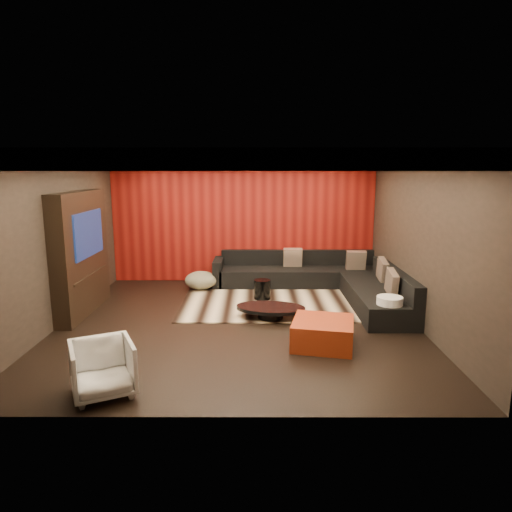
{
  "coord_description": "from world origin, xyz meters",
  "views": [
    {
      "loc": [
        0.32,
        -7.44,
        2.62
      ],
      "look_at": [
        0.3,
        0.6,
        1.05
      ],
      "focal_mm": 32.0,
      "sensor_mm": 36.0,
      "label": 1
    }
  ],
  "objects_px": {
    "white_side_table": "(389,312)",
    "armchair": "(103,368)",
    "coffee_table": "(271,312)",
    "sectional_sofa": "(324,281)",
    "orange_ottoman": "(323,333)",
    "drum_stool": "(262,289)"
  },
  "relations": [
    {
      "from": "coffee_table",
      "to": "white_side_table",
      "type": "distance_m",
      "value": 2.0
    },
    {
      "from": "white_side_table",
      "to": "armchair",
      "type": "relative_size",
      "value": 0.75
    },
    {
      "from": "coffee_table",
      "to": "armchair",
      "type": "xyz_separation_m",
      "value": [
        -2.03,
        -2.72,
        0.2
      ]
    },
    {
      "from": "coffee_table",
      "to": "white_side_table",
      "type": "height_order",
      "value": "white_side_table"
    },
    {
      "from": "orange_ottoman",
      "to": "drum_stool",
      "type": "bearing_deg",
      "value": 110.2
    },
    {
      "from": "armchair",
      "to": "coffee_table",
      "type": "bearing_deg",
      "value": 27.56
    },
    {
      "from": "sectional_sofa",
      "to": "orange_ottoman",
      "type": "bearing_deg",
      "value": -98.61
    },
    {
      "from": "coffee_table",
      "to": "sectional_sofa",
      "type": "height_order",
      "value": "sectional_sofa"
    },
    {
      "from": "white_side_table",
      "to": "orange_ottoman",
      "type": "bearing_deg",
      "value": -147.36
    },
    {
      "from": "white_side_table",
      "to": "orange_ottoman",
      "type": "height_order",
      "value": "white_side_table"
    },
    {
      "from": "white_side_table",
      "to": "orange_ottoman",
      "type": "distance_m",
      "value": 1.43
    },
    {
      "from": "coffee_table",
      "to": "armchair",
      "type": "bearing_deg",
      "value": -126.76
    },
    {
      "from": "coffee_table",
      "to": "orange_ottoman",
      "type": "relative_size",
      "value": 1.38
    },
    {
      "from": "orange_ottoman",
      "to": "sectional_sofa",
      "type": "xyz_separation_m",
      "value": [
        0.43,
        2.86,
        0.07
      ]
    },
    {
      "from": "coffee_table",
      "to": "drum_stool",
      "type": "relative_size",
      "value": 3.1
    },
    {
      "from": "orange_ottoman",
      "to": "sectional_sofa",
      "type": "bearing_deg",
      "value": 81.39
    },
    {
      "from": "armchair",
      "to": "sectional_sofa",
      "type": "xyz_separation_m",
      "value": [
        3.21,
        4.36,
        -0.06
      ]
    },
    {
      "from": "drum_stool",
      "to": "sectional_sofa",
      "type": "relative_size",
      "value": 0.11
    },
    {
      "from": "coffee_table",
      "to": "drum_stool",
      "type": "bearing_deg",
      "value": 96.55
    },
    {
      "from": "orange_ottoman",
      "to": "white_side_table",
      "type": "bearing_deg",
      "value": 32.64
    },
    {
      "from": "drum_stool",
      "to": "white_side_table",
      "type": "bearing_deg",
      "value": -37.92
    },
    {
      "from": "coffee_table",
      "to": "white_side_table",
      "type": "xyz_separation_m",
      "value": [
        1.94,
        -0.45,
        0.14
      ]
    }
  ]
}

